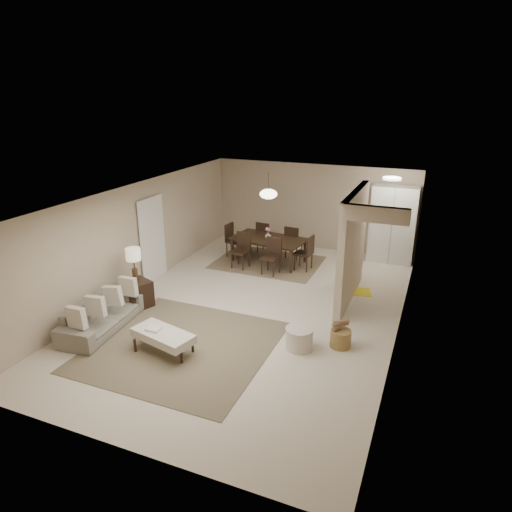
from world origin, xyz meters
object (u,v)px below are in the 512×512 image
at_px(round_pouf, 299,338).
at_px(sofa, 102,315).
at_px(pantry_cabinet, 393,225).
at_px(side_table, 137,294).
at_px(dining_table, 268,251).
at_px(wicker_basket, 341,338).
at_px(ottoman_bench, 163,336).

bearing_deg(round_pouf, sofa, -168.78).
relative_size(pantry_cabinet, side_table, 3.55).
distance_m(round_pouf, dining_table, 4.48).
relative_size(pantry_cabinet, sofa, 1.05).
relative_size(sofa, round_pouf, 3.87).
xyz_separation_m(pantry_cabinet, wicker_basket, (-0.27, -5.01, -0.89)).
height_order(side_table, round_pouf, side_table).
distance_m(ottoman_bench, wicker_basket, 3.24).
height_order(pantry_cabinet, dining_table, pantry_cabinet).
distance_m(pantry_cabinet, sofa, 7.81).
bearing_deg(wicker_basket, side_table, -179.51).
bearing_deg(side_table, sofa, -92.67).
bearing_deg(sofa, wicker_basket, -82.12).
xyz_separation_m(ottoman_bench, wicker_basket, (2.91, 1.41, -0.17)).
relative_size(pantry_cabinet, dining_table, 1.06).
distance_m(sofa, round_pouf, 3.91).
height_order(ottoman_bench, side_table, side_table).
bearing_deg(pantry_cabinet, side_table, -133.26).
distance_m(wicker_basket, dining_table, 4.56).
xyz_separation_m(sofa, dining_table, (1.72, 4.70, 0.06)).
height_order(pantry_cabinet, sofa, pantry_cabinet).
bearing_deg(ottoman_bench, side_table, 152.49).
xyz_separation_m(ottoman_bench, side_table, (-1.57, 1.37, -0.04)).
xyz_separation_m(side_table, dining_table, (1.67, 3.63, 0.05)).
bearing_deg(dining_table, side_table, -107.58).
bearing_deg(pantry_cabinet, round_pouf, -100.19).
bearing_deg(dining_table, ottoman_bench, -84.07).
bearing_deg(ottoman_bench, pantry_cabinet, 77.35).
xyz_separation_m(sofa, side_table, (0.05, 1.07, 0.00)).
bearing_deg(sofa, round_pouf, -84.69).
distance_m(pantry_cabinet, wicker_basket, 5.09).
relative_size(ottoman_bench, side_table, 2.12).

